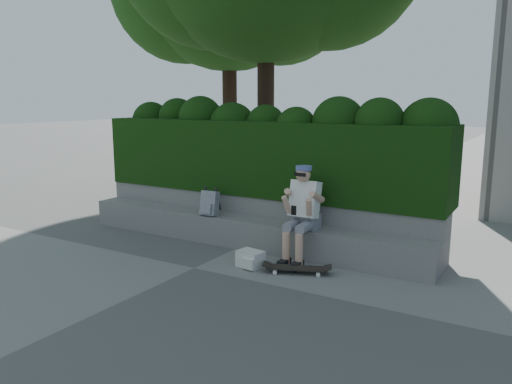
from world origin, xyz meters
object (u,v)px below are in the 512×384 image
Objects in this scene: skateboard at (297,268)px; backpack_plaid at (210,203)px; person at (303,210)px; backpack_ground at (250,259)px.

skateboard is 2.05m from backpack_plaid.
backpack_ground is (-0.50, -0.62, -0.64)m from person.
backpack_plaid is at bearing 177.25° from person.
person is at bearing -7.33° from backpack_plaid.
backpack_plaid is (-1.87, 0.61, 0.58)m from skateboard.
backpack_plaid is at bearing 158.44° from backpack_ground.
person is 1.65× the size of skateboard.
person is 3.46× the size of backpack_plaid.
skateboard is 2.10× the size of backpack_plaid.
backpack_plaid is 1.13× the size of backpack_ground.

